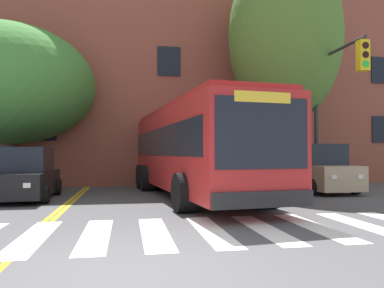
% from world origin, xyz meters
% --- Properties ---
extents(ground_plane, '(120.00, 120.00, 0.00)m').
position_xyz_m(ground_plane, '(0.00, 0.00, 0.00)').
color(ground_plane, '#4C4C4F').
extents(crosswalk, '(13.92, 3.13, 0.01)m').
position_xyz_m(crosswalk, '(0.60, 2.25, 0.00)').
color(crosswalk, white).
rests_on(crosswalk, ground).
extents(lane_line_yellow_inner, '(0.12, 36.00, 0.01)m').
position_xyz_m(lane_line_yellow_inner, '(-1.77, 16.25, 0.00)').
color(lane_line_yellow_inner, gold).
rests_on(lane_line_yellow_inner, ground).
extents(lane_line_yellow_outer, '(0.12, 36.00, 0.01)m').
position_xyz_m(lane_line_yellow_outer, '(-1.61, 16.25, 0.00)').
color(lane_line_yellow_outer, gold).
rests_on(lane_line_yellow_outer, ground).
extents(city_bus, '(3.77, 11.18, 3.14)m').
position_xyz_m(city_bus, '(2.35, 8.12, 1.69)').
color(city_bus, '#B22323').
rests_on(city_bus, ground).
extents(car_black_near_lane, '(2.04, 3.86, 1.74)m').
position_xyz_m(car_black_near_lane, '(-3.30, 8.21, 0.80)').
color(car_black_near_lane, black).
rests_on(car_black_near_lane, ground).
extents(car_tan_far_lane, '(2.10, 4.26, 1.90)m').
position_xyz_m(car_tan_far_lane, '(7.60, 9.03, 0.87)').
color(car_tan_far_lane, tan).
rests_on(car_tan_far_lane, ground).
extents(car_red_behind_bus, '(2.36, 4.79, 2.16)m').
position_xyz_m(car_red_behind_bus, '(3.64, 17.63, 1.03)').
color(car_red_behind_bus, '#AD1E1E').
rests_on(car_red_behind_bus, ground).
extents(traffic_light_near_corner, '(0.34, 3.39, 5.75)m').
position_xyz_m(traffic_light_near_corner, '(7.66, 7.73, 3.86)').
color(traffic_light_near_corner, '#28282D').
rests_on(traffic_light_near_corner, ground).
extents(street_tree_curbside_large, '(6.44, 6.34, 10.37)m').
position_xyz_m(street_tree_curbside_large, '(6.73, 10.01, 6.57)').
color(street_tree_curbside_large, '#4C3D2D').
rests_on(street_tree_curbside_large, ground).
extents(street_tree_curbside_small, '(9.93, 9.96, 6.92)m').
position_xyz_m(street_tree_curbside_small, '(-4.83, 11.67, 4.41)').
color(street_tree_curbside_small, '#4C3D2D').
rests_on(street_tree_curbside_small, ground).
extents(building_facade, '(28.23, 6.84, 11.21)m').
position_xyz_m(building_facade, '(2.03, 16.00, 5.61)').
color(building_facade, brown).
rests_on(building_facade, ground).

